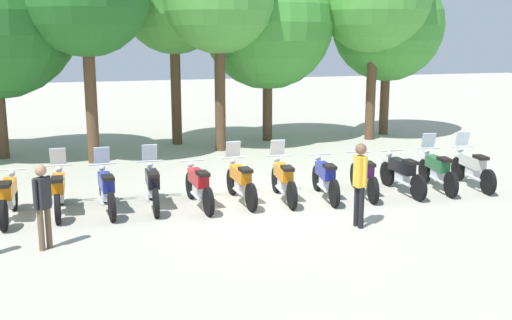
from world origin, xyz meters
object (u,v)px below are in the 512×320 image
at_px(motorcycle_3, 152,185).
at_px(tree_7, 388,26).
at_px(motorcycle_11, 472,167).
at_px(motorcycle_4, 198,185).
at_px(person_0, 43,201).
at_px(motorcycle_5, 240,181).
at_px(motorcycle_7, 325,178).
at_px(motorcycle_1, 59,190).
at_px(tree_5, 268,23).
at_px(tree_3, 174,2).
at_px(motorcycle_8, 363,175).
at_px(motorcycle_6, 283,179).
at_px(person_2, 360,178).
at_px(motorcycle_10, 437,169).
at_px(motorcycle_9, 402,173).
at_px(motorcycle_2, 106,189).
at_px(motorcycle_0, 8,197).

relative_size(motorcycle_3, tree_7, 0.34).
height_order(motorcycle_3, motorcycle_11, same).
bearing_deg(motorcycle_4, person_0, 117.48).
xyz_separation_m(motorcycle_5, motorcycle_7, (2.06, -0.26, -0.01)).
bearing_deg(motorcycle_3, motorcycle_1, 88.56).
bearing_deg(tree_5, motorcycle_7, -98.63).
relative_size(tree_3, tree_5, 1.02).
bearing_deg(motorcycle_8, motorcycle_7, 99.94).
bearing_deg(motorcycle_7, person_0, 113.70).
xyz_separation_m(motorcycle_6, person_2, (0.77, -2.45, 0.52)).
relative_size(motorcycle_5, motorcycle_7, 1.00).
bearing_deg(motorcycle_6, motorcycle_3, 90.42).
bearing_deg(motorcycle_4, tree_3, -9.79).
relative_size(motorcycle_3, motorcycle_5, 1.00).
xyz_separation_m(motorcycle_5, motorcycle_11, (6.16, -0.38, 0.00)).
height_order(motorcycle_4, tree_3, tree_3).
bearing_deg(motorcycle_3, motorcycle_6, -92.40).
xyz_separation_m(motorcycle_7, tree_3, (-2.13, 8.45, 4.51)).
bearing_deg(tree_5, motorcycle_10, -77.49).
bearing_deg(motorcycle_4, motorcycle_6, -94.41).
relative_size(motorcycle_7, tree_5, 0.32).
relative_size(motorcycle_9, tree_7, 0.34).
height_order(motorcycle_4, motorcycle_5, motorcycle_5).
height_order(motorcycle_1, motorcycle_10, same).
xyz_separation_m(motorcycle_10, tree_7, (3.06, 8.29, 3.73)).
height_order(motorcycle_2, motorcycle_11, same).
relative_size(motorcycle_0, motorcycle_2, 1.00).
bearing_deg(tree_3, tree_5, -4.22).
relative_size(motorcycle_2, motorcycle_9, 1.00).
distance_m(motorcycle_3, person_0, 3.20).
relative_size(motorcycle_0, tree_3, 0.32).
xyz_separation_m(motorcycle_3, motorcycle_5, (2.05, -0.17, 0.00)).
bearing_deg(person_2, motorcycle_4, 130.72).
relative_size(motorcycle_0, motorcycle_10, 1.01).
bearing_deg(motorcycle_9, motorcycle_1, 86.53).
xyz_separation_m(motorcycle_2, tree_5, (6.38, 7.78, 3.80)).
relative_size(motorcycle_4, motorcycle_6, 1.00).
relative_size(motorcycle_2, person_0, 1.37).
bearing_deg(motorcycle_11, motorcycle_2, 95.05).
height_order(motorcycle_2, person_2, person_2).
bearing_deg(tree_3, person_2, -80.09).
distance_m(motorcycle_0, motorcycle_3, 3.08).
relative_size(motorcycle_2, tree_7, 0.34).
xyz_separation_m(motorcycle_6, tree_5, (2.27, 8.06, 3.80)).
height_order(person_0, tree_7, tree_7).
bearing_deg(tree_7, motorcycle_8, -121.88).
distance_m(motorcycle_1, motorcycle_3, 2.06).
bearing_deg(motorcycle_2, motorcycle_5, -96.56).
bearing_deg(motorcycle_0, person_2, -108.63).
distance_m(motorcycle_1, motorcycle_11, 10.29).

